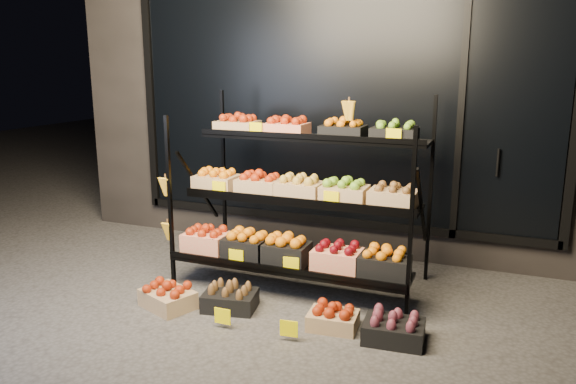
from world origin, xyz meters
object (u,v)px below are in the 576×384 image
at_px(display_rack, 298,198).
at_px(floor_crate_midleft, 230,297).
at_px(floor_crate_left, 168,296).
at_px(floor_crate_midright, 333,317).

height_order(display_rack, floor_crate_midleft, display_rack).
bearing_deg(floor_crate_left, display_rack, 68.08).
bearing_deg(floor_crate_left, floor_crate_midleft, 40.67).
xyz_separation_m(floor_crate_midleft, floor_crate_midright, (0.87, -0.02, -0.01)).
bearing_deg(floor_crate_midleft, floor_crate_left, -172.42).
bearing_deg(display_rack, floor_crate_midright, -51.64).
xyz_separation_m(display_rack, floor_crate_midleft, (-0.32, -0.67, -0.69)).
xyz_separation_m(display_rack, floor_crate_left, (-0.80, -0.83, -0.69)).
bearing_deg(floor_crate_midright, floor_crate_midleft, 174.23).
relative_size(display_rack, floor_crate_midright, 5.77).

